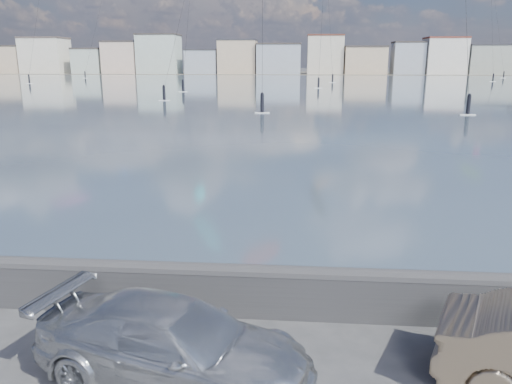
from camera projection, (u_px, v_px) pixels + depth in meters
The scene contains 5 objects.
bay_water at pixel (290, 87), 95.57m from camera, with size 500.00×177.00×0.00m, color #2B3E4F.
far_shore_strip at pixel (295, 73), 200.09m from camera, with size 500.00×60.00×0.00m, color #4C473D.
seawall at pixel (200, 286), 9.89m from camera, with size 400.00×0.36×1.08m.
far_buildings at pixel (299, 57), 184.96m from camera, with size 240.79×13.26×14.60m.
car_silver at pixel (174, 344), 7.74m from camera, with size 1.82×4.49×1.30m, color silver.
Camera 1 is at (1.88, -6.25, 4.92)m, focal length 35.00 mm.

